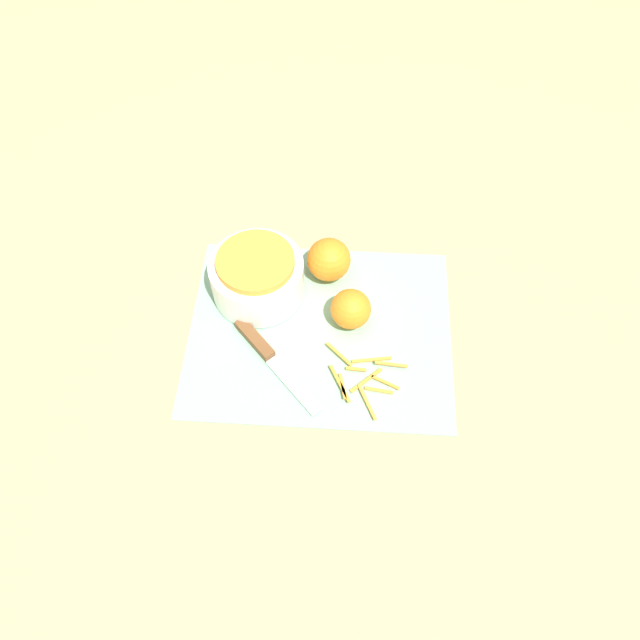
% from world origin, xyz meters
% --- Properties ---
extents(ground_plane, '(4.00, 4.00, 0.00)m').
position_xyz_m(ground_plane, '(0.00, 0.00, 0.00)').
color(ground_plane, tan).
extents(cutting_board, '(0.45, 0.36, 0.01)m').
position_xyz_m(cutting_board, '(0.00, 0.00, 0.00)').
color(cutting_board, '#84B793').
rests_on(cutting_board, ground_plane).
extents(bowl_speckled, '(0.16, 0.16, 0.09)m').
position_xyz_m(bowl_speckled, '(-0.11, 0.08, 0.05)').
color(bowl_speckled, silver).
rests_on(bowl_speckled, cutting_board).
extents(knife, '(0.16, 0.17, 0.02)m').
position_xyz_m(knife, '(-0.09, -0.05, 0.01)').
color(knife, brown).
rests_on(knife, cutting_board).
extents(orange_left, '(0.07, 0.07, 0.07)m').
position_xyz_m(orange_left, '(0.05, 0.02, 0.04)').
color(orange_left, orange).
rests_on(orange_left, cutting_board).
extents(orange_right, '(0.08, 0.08, 0.08)m').
position_xyz_m(orange_right, '(0.01, 0.12, 0.05)').
color(orange_right, orange).
rests_on(orange_right, cutting_board).
extents(peel_pile, '(0.14, 0.14, 0.01)m').
position_xyz_m(peel_pile, '(0.08, -0.09, 0.01)').
color(peel_pile, orange).
rests_on(peel_pile, cutting_board).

